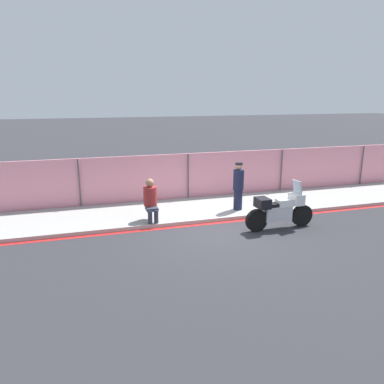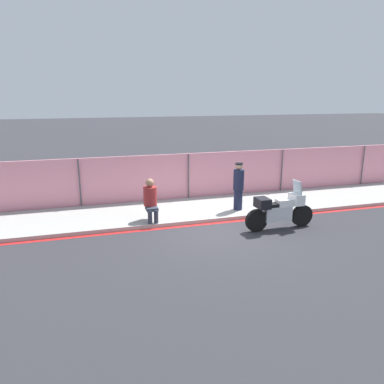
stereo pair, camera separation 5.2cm
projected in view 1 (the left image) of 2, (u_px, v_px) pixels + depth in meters
ground_plane at (221, 232)px, 11.38m from camera, size 120.00×120.00×0.00m
sidewalk at (199, 209)px, 13.43m from camera, size 30.05×2.72×0.12m
curb_paint_stripe at (212, 223)px, 12.10m from camera, size 30.05×0.18×0.01m
storefront_fence at (188, 177)px, 14.56m from camera, size 28.55×0.17×1.85m
motorcycle at (280, 210)px, 11.49m from camera, size 2.29×0.53×1.50m
officer_standing at (238, 186)px, 12.95m from camera, size 0.37×0.37×1.66m
person_seated_on_curb at (151, 198)px, 11.89m from camera, size 0.43×0.71×1.35m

